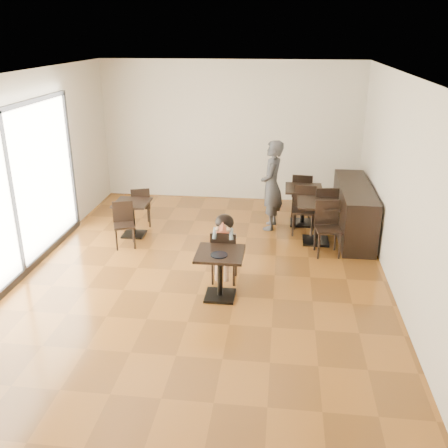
# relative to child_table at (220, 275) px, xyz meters

# --- Properties ---
(floor) EXTENTS (6.00, 8.00, 0.01)m
(floor) POSITION_rel_child_table_xyz_m (-0.36, 0.81, -0.37)
(floor) COLOR brown
(floor) RESTS_ON ground
(ceiling) EXTENTS (6.00, 8.00, 0.01)m
(ceiling) POSITION_rel_child_table_xyz_m (-0.36, 0.81, 2.83)
(ceiling) COLOR white
(ceiling) RESTS_ON floor
(wall_back) EXTENTS (6.00, 0.01, 3.20)m
(wall_back) POSITION_rel_child_table_xyz_m (-0.36, 4.81, 1.23)
(wall_back) COLOR beige
(wall_back) RESTS_ON floor
(wall_front) EXTENTS (6.00, 0.01, 3.20)m
(wall_front) POSITION_rel_child_table_xyz_m (-0.36, -3.19, 1.23)
(wall_front) COLOR beige
(wall_front) RESTS_ON floor
(wall_left) EXTENTS (0.01, 8.00, 3.20)m
(wall_left) POSITION_rel_child_table_xyz_m (-3.36, 0.81, 1.23)
(wall_left) COLOR beige
(wall_left) RESTS_ON floor
(wall_right) EXTENTS (0.01, 8.00, 3.20)m
(wall_right) POSITION_rel_child_table_xyz_m (2.64, 0.81, 1.23)
(wall_right) COLOR beige
(wall_right) RESTS_ON floor
(storefront_window) EXTENTS (0.04, 4.50, 2.60)m
(storefront_window) POSITION_rel_child_table_xyz_m (-3.33, 0.31, 1.03)
(storefront_window) COLOR white
(storefront_window) RESTS_ON floor
(child_table) EXTENTS (0.70, 0.70, 0.74)m
(child_table) POSITION_rel_child_table_xyz_m (0.00, 0.00, 0.00)
(child_table) COLOR black
(child_table) RESTS_ON floor
(child_chair) EXTENTS (0.40, 0.40, 0.89)m
(child_chair) POSITION_rel_child_table_xyz_m (0.00, 0.55, 0.08)
(child_chair) COLOR black
(child_chair) RESTS_ON floor
(child) EXTENTS (0.40, 0.56, 1.12)m
(child) POSITION_rel_child_table_xyz_m (0.00, 0.55, 0.19)
(child) COLOR slate
(child) RESTS_ON child_chair
(plate) EXTENTS (0.25, 0.25, 0.02)m
(plate) POSITION_rel_child_table_xyz_m (0.00, -0.10, 0.38)
(plate) COLOR black
(plate) RESTS_ON child_table
(pizza_slice) EXTENTS (0.26, 0.20, 0.06)m
(pizza_slice) POSITION_rel_child_table_xyz_m (0.00, 0.36, 0.60)
(pizza_slice) COLOR tan
(pizza_slice) RESTS_ON child
(adult_patron) EXTENTS (0.50, 0.70, 1.81)m
(adult_patron) POSITION_rel_child_table_xyz_m (0.66, 2.96, 0.53)
(adult_patron) COLOR #3A3A3F
(adult_patron) RESTS_ON floor
(cafe_table_mid) EXTENTS (0.86, 0.86, 0.81)m
(cafe_table_mid) POSITION_rel_child_table_xyz_m (1.55, 2.31, 0.03)
(cafe_table_mid) COLOR black
(cafe_table_mid) RESTS_ON floor
(cafe_table_left) EXTENTS (0.85, 0.85, 0.70)m
(cafe_table_left) POSITION_rel_child_table_xyz_m (-2.01, 2.23, -0.02)
(cafe_table_left) COLOR black
(cafe_table_left) RESTS_ON floor
(cafe_table_back) EXTENTS (0.82, 0.82, 0.79)m
(cafe_table_back) POSITION_rel_child_table_xyz_m (1.31, 3.26, 0.02)
(cafe_table_back) COLOR black
(cafe_table_back) RESTS_ON floor
(chair_mid_a) EXTENTS (0.49, 0.49, 0.97)m
(chair_mid_a) POSITION_rel_child_table_xyz_m (1.72, 2.86, 0.12)
(chair_mid_a) COLOR black
(chair_mid_a) RESTS_ON floor
(chair_mid_b) EXTENTS (0.49, 0.49, 0.97)m
(chair_mid_b) POSITION_rel_child_table_xyz_m (1.72, 1.76, 0.12)
(chair_mid_b) COLOR black
(chair_mid_b) RESTS_ON floor
(chair_left_a) EXTENTS (0.49, 0.49, 0.84)m
(chair_left_a) POSITION_rel_child_table_xyz_m (-2.01, 2.78, 0.05)
(chair_left_a) COLOR black
(chair_left_a) RESTS_ON floor
(chair_left_b) EXTENTS (0.49, 0.49, 0.84)m
(chair_left_b) POSITION_rel_child_table_xyz_m (-2.01, 1.68, 0.05)
(chair_left_b) COLOR black
(chair_left_b) RESTS_ON floor
(chair_back_a) EXTENTS (0.47, 0.47, 0.95)m
(chair_back_a) POSITION_rel_child_table_xyz_m (1.31, 3.81, 0.10)
(chair_back_a) COLOR black
(chair_back_a) RESTS_ON floor
(chair_back_b) EXTENTS (0.47, 0.47, 0.95)m
(chair_back_b) POSITION_rel_child_table_xyz_m (1.31, 2.71, 0.10)
(chair_back_b) COLOR black
(chair_back_b) RESTS_ON floor
(service_counter) EXTENTS (0.60, 2.40, 1.00)m
(service_counter) POSITION_rel_child_table_xyz_m (2.29, 2.81, 0.13)
(service_counter) COLOR black
(service_counter) RESTS_ON floor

